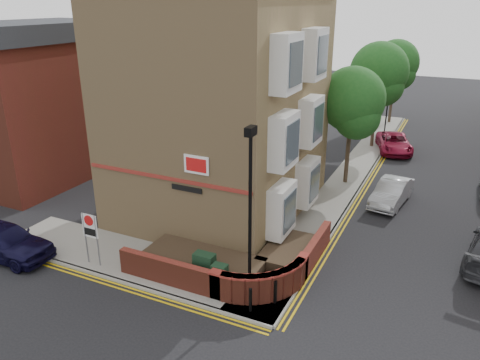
% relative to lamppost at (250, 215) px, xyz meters
% --- Properties ---
extents(ground, '(120.00, 120.00, 0.00)m').
position_rel_lamppost_xyz_m(ground, '(-1.60, -1.20, -3.34)').
color(ground, black).
rests_on(ground, ground).
extents(pavement_corner, '(13.00, 3.00, 0.12)m').
position_rel_lamppost_xyz_m(pavement_corner, '(-5.10, 0.30, -3.28)').
color(pavement_corner, gray).
rests_on(pavement_corner, ground).
extents(pavement_main, '(2.00, 32.00, 0.12)m').
position_rel_lamppost_xyz_m(pavement_main, '(0.40, 14.80, -3.28)').
color(pavement_main, gray).
rests_on(pavement_main, ground).
extents(kerb_side, '(13.00, 0.15, 0.12)m').
position_rel_lamppost_xyz_m(kerb_side, '(-5.10, -1.20, -3.28)').
color(kerb_side, gray).
rests_on(kerb_side, ground).
extents(kerb_main_near, '(0.15, 32.00, 0.12)m').
position_rel_lamppost_xyz_m(kerb_main_near, '(1.40, 14.80, -3.28)').
color(kerb_main_near, gray).
rests_on(kerb_main_near, ground).
extents(yellow_lines_side, '(13.00, 0.28, 0.01)m').
position_rel_lamppost_xyz_m(yellow_lines_side, '(-5.10, -1.45, -3.34)').
color(yellow_lines_side, gold).
rests_on(yellow_lines_side, ground).
extents(yellow_lines_main, '(0.28, 32.00, 0.01)m').
position_rel_lamppost_xyz_m(yellow_lines_main, '(1.65, 14.80, -3.34)').
color(yellow_lines_main, gold).
rests_on(yellow_lines_main, ground).
extents(corner_building, '(8.95, 10.40, 13.60)m').
position_rel_lamppost_xyz_m(corner_building, '(-4.44, 6.80, 2.88)').
color(corner_building, tan).
rests_on(corner_building, ground).
extents(garden_wall, '(6.80, 6.00, 1.20)m').
position_rel_lamppost_xyz_m(garden_wall, '(-1.60, 1.30, -3.34)').
color(garden_wall, maroon).
rests_on(garden_wall, ground).
extents(lamppost, '(0.25, 0.50, 6.30)m').
position_rel_lamppost_xyz_m(lamppost, '(0.00, 0.00, 0.00)').
color(lamppost, black).
rests_on(lamppost, pavement_corner).
extents(utility_cabinet_large, '(0.80, 0.45, 1.20)m').
position_rel_lamppost_xyz_m(utility_cabinet_large, '(-1.90, 0.10, -2.62)').
color(utility_cabinet_large, '#16331F').
rests_on(utility_cabinet_large, pavement_corner).
extents(utility_cabinet_small, '(0.55, 0.40, 1.10)m').
position_rel_lamppost_xyz_m(utility_cabinet_small, '(-1.10, -0.20, -2.67)').
color(utility_cabinet_small, '#16331F').
rests_on(utility_cabinet_small, pavement_corner).
extents(bollard_near, '(0.11, 0.11, 0.90)m').
position_rel_lamppost_xyz_m(bollard_near, '(0.40, -0.80, -2.77)').
color(bollard_near, black).
rests_on(bollard_near, pavement_corner).
extents(bollard_far, '(0.11, 0.11, 0.90)m').
position_rel_lamppost_xyz_m(bollard_far, '(1.00, -0.00, -2.77)').
color(bollard_far, black).
rests_on(bollard_far, pavement_corner).
extents(zone_sign, '(0.72, 0.07, 2.20)m').
position_rel_lamppost_xyz_m(zone_sign, '(-6.60, -0.70, -1.70)').
color(zone_sign, slate).
rests_on(zone_sign, pavement_corner).
extents(side_building, '(6.40, 10.40, 9.00)m').
position_rel_lamppost_xyz_m(side_building, '(-16.60, 6.80, 1.20)').
color(side_building, maroon).
rests_on(side_building, ground).
extents(tree_near, '(3.64, 3.65, 6.70)m').
position_rel_lamppost_xyz_m(tree_near, '(0.40, 12.85, 1.36)').
color(tree_near, '#382B1E').
rests_on(tree_near, pavement_main).
extents(tree_mid, '(4.03, 4.03, 7.42)m').
position_rel_lamppost_xyz_m(tree_mid, '(0.40, 20.85, 1.85)').
color(tree_mid, '#382B1E').
rests_on(tree_mid, pavement_main).
extents(tree_far, '(3.81, 3.81, 7.00)m').
position_rel_lamppost_xyz_m(tree_far, '(0.40, 28.85, 1.57)').
color(tree_far, '#382B1E').
rests_on(tree_far, pavement_main).
extents(traffic_light_assembly, '(0.20, 0.16, 4.20)m').
position_rel_lamppost_xyz_m(traffic_light_assembly, '(0.80, 23.80, -0.56)').
color(traffic_light_assembly, black).
rests_on(traffic_light_assembly, pavement_main).
extents(navy_hatchback, '(4.48, 1.92, 1.51)m').
position_rel_lamppost_xyz_m(navy_hatchback, '(-10.48, -1.70, -2.59)').
color(navy_hatchback, black).
rests_on(navy_hatchback, ground).
extents(silver_car_near, '(1.88, 4.08, 1.29)m').
position_rel_lamppost_xyz_m(silver_car_near, '(3.28, 10.93, -2.70)').
color(silver_car_near, '#A9ACB1').
rests_on(silver_car_near, ground).
extents(red_car_main, '(3.35, 5.00, 1.27)m').
position_rel_lamppost_xyz_m(red_car_main, '(2.00, 20.48, -2.71)').
color(red_car_main, maroon).
rests_on(red_car_main, ground).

